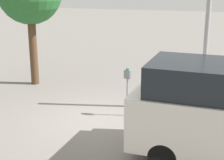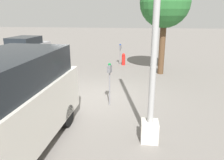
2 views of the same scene
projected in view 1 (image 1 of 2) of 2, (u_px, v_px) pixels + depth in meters
The scene contains 3 objects.
ground_plane at pixel (98, 120), 10.47m from camera, with size 80.00×80.00×0.00m, color slate.
parking_meter_near at pixel (127, 81), 10.50m from camera, with size 0.22×0.15×1.55m.
lamp_post at pixel (205, 55), 10.88m from camera, with size 0.44×0.44×5.88m.
Camera 1 is at (3.27, -9.15, 4.10)m, focal length 55.00 mm.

